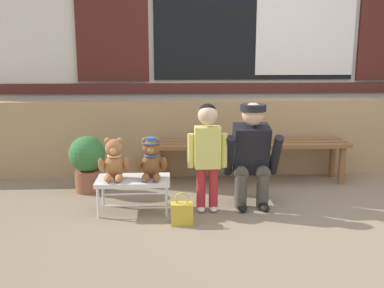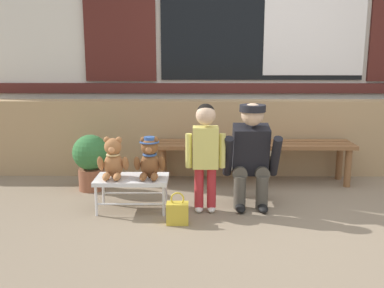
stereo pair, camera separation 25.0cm
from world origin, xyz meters
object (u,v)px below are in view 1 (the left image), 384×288
object	(u,v)px
small_display_bench	(133,182)
adult_crouching	(252,154)
potted_plant	(87,160)
wooden_bench_long	(249,148)
teddy_bear_plain	(114,161)
handbag_on_ground	(182,213)
child_standing	(207,146)
teddy_bear_with_hat	(151,159)

from	to	relation	value
small_display_bench	adult_crouching	bearing A→B (deg)	6.76
potted_plant	wooden_bench_long	bearing A→B (deg)	8.67
teddy_bear_plain	handbag_on_ground	xyz separation A→B (m)	(0.57, -0.33, -0.37)
teddy_bear_plain	handbag_on_ground	distance (m)	0.76
small_display_bench	adult_crouching	xyz separation A→B (m)	(1.07, 0.13, 0.21)
wooden_bench_long	teddy_bear_plain	world-z (taller)	teddy_bear_plain
child_standing	adult_crouching	bearing A→B (deg)	20.38
teddy_bear_with_hat	handbag_on_ground	size ratio (longest dim) A/B	1.34
teddy_bear_plain	adult_crouching	bearing A→B (deg)	5.82
wooden_bench_long	teddy_bear_with_hat	world-z (taller)	teddy_bear_with_hat
teddy_bear_with_hat	child_standing	size ratio (longest dim) A/B	0.38
small_display_bench	teddy_bear_plain	size ratio (longest dim) A/B	1.76
potted_plant	handbag_on_ground	bearing A→B (deg)	-45.10
teddy_bear_plain	teddy_bear_with_hat	distance (m)	0.32
small_display_bench	child_standing	xyz separation A→B (m)	(0.65, -0.03, 0.33)
child_standing	adult_crouching	world-z (taller)	child_standing
handbag_on_ground	potted_plant	size ratio (longest dim) A/B	0.48
teddy_bear_with_hat	handbag_on_ground	world-z (taller)	teddy_bear_with_hat
wooden_bench_long	teddy_bear_with_hat	xyz separation A→B (m)	(-1.02, -0.84, 0.10)
wooden_bench_long	teddy_bear_plain	bearing A→B (deg)	-147.81
wooden_bench_long	potted_plant	world-z (taller)	potted_plant
teddy_bear_with_hat	child_standing	xyz separation A→B (m)	(0.49, -0.03, 0.12)
adult_crouching	potted_plant	bearing A→B (deg)	163.59
teddy_bear_with_hat	adult_crouching	world-z (taller)	adult_crouching
small_display_bench	handbag_on_ground	world-z (taller)	small_display_bench
child_standing	potted_plant	world-z (taller)	child_standing
handbag_on_ground	small_display_bench	bearing A→B (deg)	141.72
adult_crouching	potted_plant	world-z (taller)	adult_crouching
teddy_bear_plain	adult_crouching	distance (m)	1.24
potted_plant	teddy_bear_with_hat	bearing A→B (deg)	-41.71
child_standing	potted_plant	distance (m)	1.33
small_display_bench	handbag_on_ground	bearing A→B (deg)	-38.28
teddy_bear_plain	teddy_bear_with_hat	size ratio (longest dim) A/B	1.00
adult_crouching	handbag_on_ground	xyz separation A→B (m)	(-0.66, -0.45, -0.38)
child_standing	potted_plant	size ratio (longest dim) A/B	1.68
potted_plant	teddy_bear_plain	bearing A→B (deg)	-60.07
wooden_bench_long	potted_plant	distance (m)	1.70
wooden_bench_long	adult_crouching	bearing A→B (deg)	-98.63
child_standing	small_display_bench	bearing A→B (deg)	177.37
wooden_bench_long	child_standing	size ratio (longest dim) A/B	2.19
teddy_bear_with_hat	handbag_on_ground	xyz separation A→B (m)	(0.25, -0.33, -0.38)
wooden_bench_long	teddy_bear_with_hat	bearing A→B (deg)	-140.42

